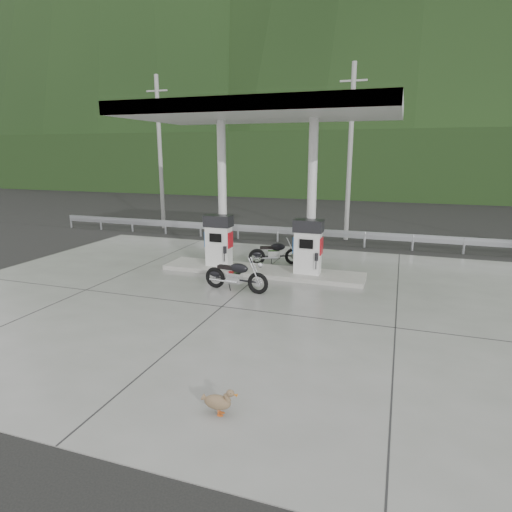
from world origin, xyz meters
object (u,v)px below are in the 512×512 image
(motorcycle_left, at_px, (236,276))
(motorcycle_right, at_px, (275,253))
(duck, at_px, (218,402))
(gas_pump_left, at_px, (219,241))
(gas_pump_right, at_px, (308,247))

(motorcycle_left, bearing_deg, motorcycle_right, 91.38)
(motorcycle_left, distance_m, motorcycle_right, 3.37)
(motorcycle_right, height_order, duck, motorcycle_right)
(gas_pump_left, xyz_separation_m, gas_pump_right, (3.20, 0.00, 0.00))
(gas_pump_right, height_order, motorcycle_right, gas_pump_right)
(gas_pump_right, bearing_deg, gas_pump_left, 180.00)
(gas_pump_left, xyz_separation_m, duck, (3.47, -8.04, -0.85))
(gas_pump_right, distance_m, motorcycle_right, 2.07)
(gas_pump_right, relative_size, duck, 3.27)
(gas_pump_left, bearing_deg, gas_pump_right, 0.00)
(motorcycle_left, bearing_deg, gas_pump_right, 55.48)
(gas_pump_right, xyz_separation_m, motorcycle_right, (-1.50, 1.29, -0.61))
(gas_pump_right, bearing_deg, duck, -88.09)
(motorcycle_left, bearing_deg, duck, -65.79)
(gas_pump_left, distance_m, motorcycle_left, 2.60)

